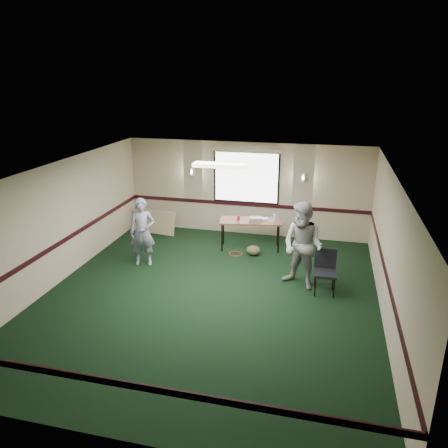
% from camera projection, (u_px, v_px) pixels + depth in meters
% --- Properties ---
extents(ground, '(8.00, 8.00, 0.00)m').
position_uv_depth(ground, '(210.00, 296.00, 9.33)').
color(ground, black).
rests_on(ground, ground).
extents(room_shell, '(8.00, 8.02, 8.00)m').
position_uv_depth(room_shell, '(232.00, 199.00, 10.76)').
color(room_shell, tan).
rests_on(room_shell, ground).
extents(folding_table, '(1.70, 0.90, 0.81)m').
position_uv_depth(folding_table, '(250.00, 222.00, 11.62)').
color(folding_table, '#562618').
rests_on(folding_table, ground).
extents(projector, '(0.33, 0.29, 0.10)m').
position_uv_depth(projector, '(255.00, 219.00, 11.52)').
color(projector, gray).
rests_on(projector, folding_table).
extents(game_console, '(0.22, 0.20, 0.05)m').
position_uv_depth(game_console, '(264.00, 219.00, 11.64)').
color(game_console, white).
rests_on(game_console, folding_table).
extents(red_cup, '(0.07, 0.07, 0.11)m').
position_uv_depth(red_cup, '(238.00, 218.00, 11.63)').
color(red_cup, '#A80B21').
rests_on(red_cup, folding_table).
extents(water_bottle, '(0.06, 0.06, 0.21)m').
position_uv_depth(water_bottle, '(274.00, 218.00, 11.47)').
color(water_bottle, '#97CDF7').
rests_on(water_bottle, folding_table).
extents(duffel_bag, '(0.39, 0.30, 0.26)m').
position_uv_depth(duffel_bag, '(253.00, 250.00, 11.39)').
color(duffel_bag, '#454127').
rests_on(duffel_bag, ground).
extents(cable_coil, '(0.35, 0.35, 0.02)m').
position_uv_depth(cable_coil, '(236.00, 254.00, 11.50)').
color(cable_coil, red).
rests_on(cable_coil, ground).
extents(folded_table, '(1.38, 0.42, 0.70)m').
position_uv_depth(folded_table, '(154.00, 221.00, 12.93)').
color(folded_table, tan).
rests_on(folded_table, ground).
extents(conference_chair, '(0.49, 0.51, 0.95)m').
position_uv_depth(conference_chair, '(325.00, 268.00, 9.39)').
color(conference_chair, black).
rests_on(conference_chair, ground).
extents(person_left, '(0.70, 0.55, 1.69)m').
position_uv_depth(person_left, '(142.00, 232.00, 10.65)').
color(person_left, '#445697').
rests_on(person_left, ground).
extents(person_right, '(1.18, 1.09, 1.94)m').
position_uv_depth(person_right, '(303.00, 246.00, 9.46)').
color(person_right, '#748BB4').
rests_on(person_right, ground).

